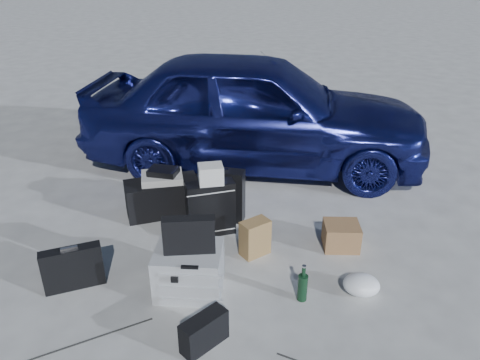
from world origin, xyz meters
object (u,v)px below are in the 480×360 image
object	(u,v)px
suitcase_right	(211,208)
pelican_case	(189,270)
car	(255,110)
suitcase_left	(223,195)
duffel_bag	(163,197)
briefcase	(73,268)
green_bottle	(303,283)
cardboard_box	(341,236)

from	to	relation	value
suitcase_right	pelican_case	bearing A→B (deg)	-115.05
car	suitcase_left	size ratio (longest dim) A/B	7.62
duffel_bag	pelican_case	bearing A→B (deg)	-90.42
suitcase_left	briefcase	bearing A→B (deg)	-124.89
suitcase_left	duffel_bag	distance (m)	0.69
briefcase	green_bottle	world-z (taller)	briefcase
suitcase_right	green_bottle	bearing A→B (deg)	-67.82
suitcase_left	cardboard_box	distance (m)	1.30
pelican_case	duffel_bag	distance (m)	1.37
car	briefcase	world-z (taller)	car
cardboard_box	pelican_case	bearing A→B (deg)	-164.90
car	duffel_bag	distance (m)	1.83
car	briefcase	bearing A→B (deg)	156.21
car	suitcase_right	distance (m)	1.92
suitcase_right	suitcase_left	bearing A→B (deg)	51.25
duffel_bag	green_bottle	distance (m)	1.99
pelican_case	cardboard_box	bearing A→B (deg)	28.17
suitcase_left	green_bottle	size ratio (longest dim) A/B	1.75
pelican_case	suitcase_left	bearing A→B (deg)	81.61
suitcase_left	green_bottle	bearing A→B (deg)	-49.28
suitcase_left	suitcase_right	xyz separation A→B (m)	(-0.16, -0.27, -0.00)
car	suitcase_left	world-z (taller)	car
green_bottle	suitcase_right	bearing A→B (deg)	119.25
car	pelican_case	bearing A→B (deg)	174.65
pelican_case	briefcase	xyz separation A→B (m)	(-0.99, 0.20, -0.01)
car	green_bottle	xyz separation A→B (m)	(-0.13, -2.84, -0.59)
green_bottle	suitcase_left	bearing A→B (deg)	108.71
car	green_bottle	bearing A→B (deg)	-165.56
cardboard_box	green_bottle	distance (m)	0.91
suitcase_left	green_bottle	distance (m)	1.50
duffel_bag	green_bottle	size ratio (longest dim) A/B	2.37
pelican_case	green_bottle	world-z (taller)	pelican_case
briefcase	duffel_bag	xyz separation A→B (m)	(0.78, 1.16, 0.00)
car	duffel_bag	xyz separation A→B (m)	(-1.26, -1.20, -0.56)
suitcase_right	cardboard_box	distance (m)	1.33
suitcase_left	duffel_bag	size ratio (longest dim) A/B	0.74
cardboard_box	green_bottle	world-z (taller)	green_bottle
cardboard_box	green_bottle	size ratio (longest dim) A/B	1.02
duffel_bag	green_bottle	world-z (taller)	duffel_bag
car	pelican_case	distance (m)	2.82
duffel_bag	suitcase_left	bearing A→B (deg)	-28.31
duffel_bag	cardboard_box	distance (m)	1.97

